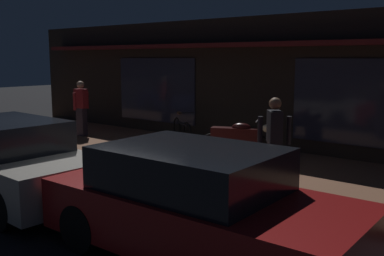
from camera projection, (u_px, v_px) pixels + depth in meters
The scene contains 9 objects.
ground_plane at pixel (98, 189), 8.69m from camera, with size 60.00×60.00×0.00m, color black.
sidewalk_slab at pixel (195, 159), 10.97m from camera, with size 18.00×4.00×0.15m, color brown.
storefront_building at pixel (267, 82), 13.30m from camera, with size 18.00×3.30×3.60m.
motorcycle at pixel (236, 139), 10.45m from camera, with size 1.61×0.86×0.97m.
bicycle_parked at pixel (182, 130), 12.56m from camera, with size 1.42×0.94×0.91m.
person_photographer at pixel (81, 107), 13.69m from camera, with size 0.41×0.62×1.67m.
person_bystander at pixel (274, 141), 8.11m from camera, with size 0.52×0.47×1.67m.
parked_car_far at pixel (7, 160), 8.05m from camera, with size 4.16×1.91×1.42m.
parked_car_across at pixel (197, 204), 5.63m from camera, with size 4.14×1.85×1.42m.
Camera 1 is at (6.73, -5.35, 2.52)m, focal length 42.13 mm.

